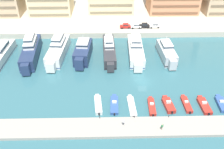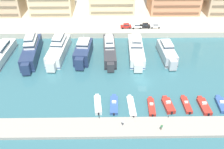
# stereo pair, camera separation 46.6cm
# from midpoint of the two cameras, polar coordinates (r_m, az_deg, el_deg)

# --- Properties ---
(ground_plane) EXTENTS (400.00, 400.00, 0.00)m
(ground_plane) POSITION_cam_midpoint_polar(r_m,az_deg,el_deg) (72.64, 7.30, -1.69)
(ground_plane) COLOR #336670
(quay_promenade) EXTENTS (180.00, 70.00, 2.14)m
(quay_promenade) POSITION_cam_midpoint_polar(r_m,az_deg,el_deg) (128.42, 3.88, 15.72)
(quay_promenade) COLOR beige
(quay_promenade) RESTS_ON ground
(pier_dock) EXTENTS (120.00, 5.97, 0.75)m
(pier_dock) POSITION_cam_midpoint_polar(r_m,az_deg,el_deg) (59.09, 9.43, -11.80)
(pier_dock) COLOR #9E998E
(pier_dock) RESTS_ON ground
(yacht_white_far_left) EXTENTS (5.33, 21.61, 6.61)m
(yacht_white_far_left) POSITION_cam_midpoint_polar(r_m,az_deg,el_deg) (88.96, -24.11, 4.14)
(yacht_white_far_left) COLOR white
(yacht_white_far_left) RESTS_ON ground
(yacht_navy_left) EXTENTS (6.08, 22.16, 9.03)m
(yacht_navy_left) POSITION_cam_midpoint_polar(r_m,az_deg,el_deg) (86.51, -17.82, 5.34)
(yacht_navy_left) COLOR navy
(yacht_navy_left) RESTS_ON ground
(yacht_white_mid_left) EXTENTS (6.14, 20.98, 8.40)m
(yacht_white_mid_left) POSITION_cam_midpoint_polar(r_m,az_deg,el_deg) (85.26, -11.98, 5.68)
(yacht_white_mid_left) COLOR white
(yacht_white_mid_left) RESTS_ON ground
(yacht_navy_center_left) EXTENTS (5.75, 15.72, 7.58)m
(yacht_navy_center_left) POSITION_cam_midpoint_polar(r_m,az_deg,el_deg) (82.36, -6.42, 5.17)
(yacht_navy_center_left) COLOR navy
(yacht_navy_center_left) RESTS_ON ground
(yacht_charcoal_center) EXTENTS (4.45, 21.27, 7.63)m
(yacht_charcoal_center) POSITION_cam_midpoint_polar(r_m,az_deg,el_deg) (83.79, -0.42, 5.72)
(yacht_charcoal_center) COLOR #333338
(yacht_charcoal_center) RESTS_ON ground
(yacht_white_center_right) EXTENTS (5.21, 21.63, 7.67)m
(yacht_white_center_right) POSITION_cam_midpoint_polar(r_m,az_deg,el_deg) (84.30, 5.68, 5.72)
(yacht_white_center_right) COLOR white
(yacht_white_center_right) RESTS_ON ground
(yacht_silver_mid_right) EXTENTS (4.79, 15.90, 6.99)m
(yacht_silver_mid_right) POSITION_cam_midpoint_polar(r_m,az_deg,el_deg) (84.06, 12.62, 4.93)
(yacht_silver_mid_right) COLOR silver
(yacht_silver_mid_right) RESTS_ON ground
(motorboat_white_far_left) EXTENTS (2.25, 7.52, 1.02)m
(motorboat_white_far_left) POSITION_cam_midpoint_polar(r_m,az_deg,el_deg) (63.80, -3.05, -6.86)
(motorboat_white_far_left) COLOR white
(motorboat_white_far_left) RESTS_ON ground
(motorboat_blue_left) EXTENTS (2.16, 7.67, 1.30)m
(motorboat_blue_left) POSITION_cam_midpoint_polar(r_m,az_deg,el_deg) (63.84, 0.68, -6.88)
(motorboat_blue_left) COLOR #33569E
(motorboat_blue_left) RESTS_ON ground
(motorboat_white_mid_left) EXTENTS (2.06, 8.34, 0.83)m
(motorboat_white_mid_left) POSITION_cam_midpoint_polar(r_m,az_deg,el_deg) (63.61, 4.65, -7.24)
(motorboat_white_mid_left) COLOR white
(motorboat_white_mid_left) RESTS_ON ground
(motorboat_red_center_left) EXTENTS (1.92, 7.13, 1.21)m
(motorboat_red_center_left) POSITION_cam_midpoint_polar(r_m,az_deg,el_deg) (64.11, 9.19, -7.23)
(motorboat_red_center_left) COLOR red
(motorboat_red_center_left) RESTS_ON ground
(motorboat_red_center) EXTENTS (2.71, 6.43, 1.65)m
(motorboat_red_center) POSITION_cam_midpoint_polar(r_m,az_deg,el_deg) (65.11, 12.89, -6.81)
(motorboat_red_center) COLOR red
(motorboat_red_center) RESTS_ON ground
(motorboat_red_center_right) EXTENTS (1.74, 6.84, 1.18)m
(motorboat_red_center_right) POSITION_cam_midpoint_polar(r_m,az_deg,el_deg) (66.63, 16.78, -6.58)
(motorboat_red_center_right) COLOR red
(motorboat_red_center_right) RESTS_ON ground
(motorboat_red_mid_right) EXTENTS (2.27, 6.99, 1.48)m
(motorboat_red_mid_right) POSITION_cam_midpoint_polar(r_m,az_deg,el_deg) (67.57, 20.46, -6.72)
(motorboat_red_mid_right) COLOR red
(motorboat_red_mid_right) RESTS_ON ground
(motorboat_blue_right) EXTENTS (2.39, 6.78, 1.38)m
(motorboat_blue_right) POSITION_cam_midpoint_polar(r_m,az_deg,el_deg) (69.70, 23.93, -6.27)
(motorboat_blue_right) COLOR #33569E
(motorboat_blue_right) RESTS_ON ground
(car_red_far_left) EXTENTS (4.21, 2.15, 1.80)m
(car_red_far_left) POSITION_cam_midpoint_polar(r_m,az_deg,el_deg) (99.05, 3.37, 11.07)
(car_red_far_left) COLOR red
(car_red_far_left) RESTS_ON quay_promenade
(car_white_left) EXTENTS (4.20, 2.13, 1.80)m
(car_white_left) POSITION_cam_midpoint_polar(r_m,az_deg,el_deg) (99.32, 5.79, 11.02)
(car_white_left) COLOR white
(car_white_left) RESTS_ON quay_promenade
(car_black_mid_left) EXTENTS (4.11, 1.95, 1.80)m
(car_black_mid_left) POSITION_cam_midpoint_polar(r_m,az_deg,el_deg) (99.97, 7.70, 11.04)
(car_black_mid_left) COLOR black
(car_black_mid_left) RESTS_ON quay_promenade
(car_white_center_left) EXTENTS (4.13, 1.97, 1.80)m
(car_white_center_left) POSITION_cam_midpoint_polar(r_m,az_deg,el_deg) (100.66, 10.03, 11.00)
(car_white_center_left) COLOR white
(car_white_center_left) RESTS_ON quay_promenade
(pedestrian_near_edge) EXTENTS (0.63, 0.37, 1.70)m
(pedestrian_near_edge) POSITION_cam_midpoint_polar(r_m,az_deg,el_deg) (57.62, 2.69, -10.76)
(pedestrian_near_edge) COLOR #4C515B
(pedestrian_near_edge) RESTS_ON pier_dock
(pedestrian_mid_deck) EXTENTS (0.57, 0.43, 1.67)m
(pedestrian_mid_deck) POSITION_cam_midpoint_polar(r_m,az_deg,el_deg) (57.67, 11.49, -11.60)
(pedestrian_mid_deck) COLOR #7A6B56
(pedestrian_mid_deck) RESTS_ON pier_dock
(bollard_west) EXTENTS (0.20, 0.20, 0.61)m
(bollard_west) POSITION_cam_midpoint_polar(r_m,az_deg,el_deg) (59.69, -2.72, -9.69)
(bollard_west) COLOR #2D2D33
(bollard_west) RESTS_ON pier_dock
(bollard_west_mid) EXTENTS (0.20, 0.20, 0.61)m
(bollard_west_mid) POSITION_cam_midpoint_polar(r_m,az_deg,el_deg) (59.94, 5.24, -9.58)
(bollard_west_mid) COLOR #2D2D33
(bollard_west_mid) RESTS_ON pier_dock
(bollard_east_mid) EXTENTS (0.20, 0.20, 0.61)m
(bollard_east_mid) POSITION_cam_midpoint_polar(r_m,az_deg,el_deg) (61.30, 12.97, -9.31)
(bollard_east_mid) COLOR #2D2D33
(bollard_east_mid) RESTS_ON pier_dock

